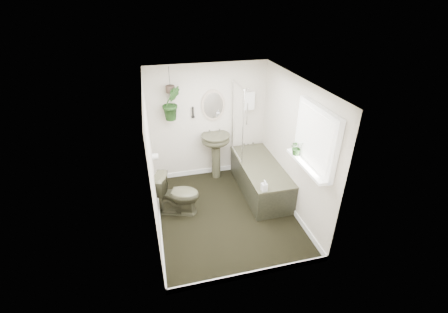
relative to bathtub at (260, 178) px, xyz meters
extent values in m
cube|color=black|center=(-0.80, -0.50, -0.30)|extent=(2.30, 2.80, 0.02)
cube|color=white|center=(-0.80, -0.50, 2.02)|extent=(2.30, 2.80, 0.02)
cube|color=beige|center=(-0.80, 0.91, 0.86)|extent=(2.30, 0.02, 2.30)
cube|color=beige|center=(-0.80, -1.91, 0.86)|extent=(2.30, 0.02, 2.30)
cube|color=beige|center=(-1.96, -0.50, 0.86)|extent=(0.02, 2.80, 2.30)
cube|color=beige|center=(0.36, -0.50, 0.86)|extent=(0.02, 2.80, 2.30)
cube|color=white|center=(-0.80, -0.50, -0.24)|extent=(2.30, 2.80, 0.10)
cube|color=white|center=(0.00, 0.84, 1.26)|extent=(0.20, 0.10, 0.35)
ellipsoid|color=tan|center=(-0.71, 0.87, 1.21)|extent=(0.46, 0.03, 0.62)
cylinder|color=black|center=(-1.11, 0.86, 1.11)|extent=(0.04, 0.04, 0.22)
cylinder|color=white|center=(-1.90, 0.20, 0.61)|extent=(0.11, 0.11, 0.11)
cube|color=white|center=(0.29, -1.20, 1.36)|extent=(0.08, 1.00, 0.90)
cube|color=white|center=(0.22, -1.20, 0.94)|extent=(0.18, 1.00, 0.04)
cube|color=white|center=(0.24, -1.20, 1.36)|extent=(0.01, 0.86, 0.76)
imported|color=#3D3D2B|center=(-1.59, -0.26, 0.08)|extent=(0.83, 0.63, 0.75)
imported|color=black|center=(0.19, -0.90, 1.07)|extent=(0.24, 0.22, 0.23)
imported|color=black|center=(-1.50, 0.75, 1.36)|extent=(0.40, 0.35, 0.63)
imported|color=black|center=(-0.24, -0.79, 0.39)|extent=(0.09, 0.10, 0.20)
cylinder|color=#3A2B24|center=(-1.50, 0.75, 1.62)|extent=(0.16, 0.16, 0.12)
camera|label=1|loc=(-1.83, -4.50, 3.13)|focal=24.00mm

